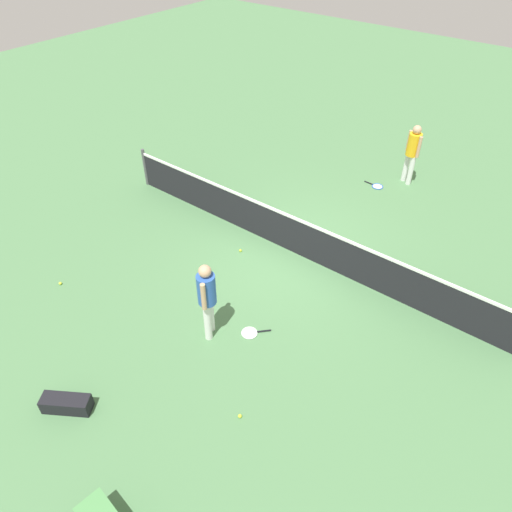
% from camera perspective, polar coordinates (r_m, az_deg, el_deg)
% --- Properties ---
extents(ground_plane, '(40.00, 40.00, 0.00)m').
position_cam_1_polar(ground_plane, '(11.14, 4.53, 0.49)').
color(ground_plane, '#4C7A4C').
extents(court_net, '(10.09, 0.09, 1.07)m').
position_cam_1_polar(court_net, '(10.83, 4.66, 2.55)').
color(court_net, '#4C4C51').
rests_on(court_net, ground_plane).
extents(player_near_side, '(0.46, 0.50, 1.70)m').
position_cam_1_polar(player_near_side, '(8.61, -5.89, -4.71)').
color(player_near_side, white).
rests_on(player_near_side, ground_plane).
extents(player_far_side, '(0.50, 0.46, 1.70)m').
position_cam_1_polar(player_far_side, '(13.91, 18.24, 12.00)').
color(player_far_side, white).
rests_on(player_far_side, ground_plane).
extents(tennis_racket_near_player, '(0.52, 0.54, 0.03)m').
position_cam_1_polar(tennis_racket_near_player, '(9.28, -0.62, -9.16)').
color(tennis_racket_near_player, white).
rests_on(tennis_racket_near_player, ground_plane).
extents(tennis_racket_far_player, '(0.59, 0.33, 0.03)m').
position_cam_1_polar(tennis_racket_far_player, '(13.93, 14.24, 8.11)').
color(tennis_racket_far_player, blue).
rests_on(tennis_racket_far_player, ground_plane).
extents(tennis_ball_near_player, '(0.07, 0.07, 0.07)m').
position_cam_1_polar(tennis_ball_near_player, '(11.07, -22.37, -3.05)').
color(tennis_ball_near_player, '#C6E033').
rests_on(tennis_ball_near_player, ground_plane).
extents(tennis_ball_by_net, '(0.07, 0.07, 0.07)m').
position_cam_1_polar(tennis_ball_by_net, '(8.18, -1.94, -18.59)').
color(tennis_ball_by_net, '#C6E033').
rests_on(tennis_ball_by_net, ground_plane).
extents(tennis_ball_midcourt, '(0.07, 0.07, 0.07)m').
position_cam_1_polar(tennis_ball_midcourt, '(11.10, -1.87, 0.66)').
color(tennis_ball_midcourt, '#C6E033').
rests_on(tennis_ball_midcourt, ground_plane).
extents(equipment_bag, '(0.82, 0.67, 0.28)m').
position_cam_1_polar(equipment_bag, '(8.76, -21.96, -16.06)').
color(equipment_bag, black).
rests_on(equipment_bag, ground_plane).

